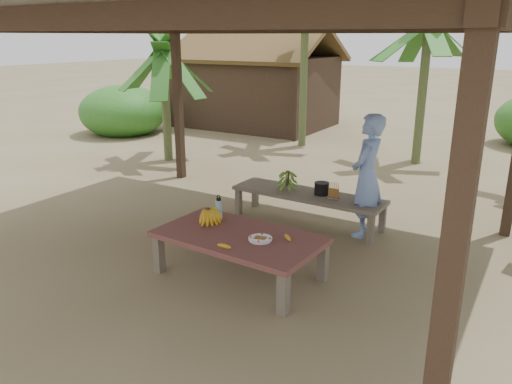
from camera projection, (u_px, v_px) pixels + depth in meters
The scene contains 17 objects.
ground at pixel (240, 250), 6.26m from camera, with size 80.00×80.00×0.00m, color brown.
pavilion at pixel (236, 16), 5.42m from camera, with size 6.60×5.60×2.95m.
work_table at pixel (239, 240), 5.47m from camera, with size 1.85×1.09×0.50m.
bench at pixel (308, 197), 7.07m from camera, with size 2.22×0.66×0.45m.
ripe_banana_bunch at pixel (208, 214), 5.80m from camera, with size 0.31×0.27×0.19m, color yellow, non-canonical shape.
plate at pixel (260, 239), 5.28m from camera, with size 0.26×0.26×0.04m.
loose_banana_front at pixel (224, 246), 5.10m from camera, with size 0.04×0.15×0.04m, color yellow.
loose_banana_side at pixel (288, 238), 5.31m from camera, with size 0.04×0.14×0.04m, color yellow.
water_flask at pixel (219, 208), 5.92m from camera, with size 0.08×0.08×0.29m.
green_banana_stalk at pixel (288, 180), 7.18m from camera, with size 0.26×0.26×0.29m, color #598C2D, non-canonical shape.
cooking_pot at pixel (322, 189), 6.96m from camera, with size 0.20×0.20×0.17m, color black.
skewer_rack at pixel (334, 191), 6.76m from camera, with size 0.18×0.08×0.24m, color #A57F47, non-canonical shape.
woman at pixel (367, 176), 6.53m from camera, with size 0.60×0.39×1.64m, color #6E8AD0.
hut at pixel (258, 88), 14.69m from camera, with size 4.40×3.43×2.85m.
banana_plant_n at pixel (428, 35), 9.77m from camera, with size 1.80×1.80×3.08m.
banana_plant_nw at pixel (306, 7), 11.29m from camera, with size 1.80×1.80×3.70m.
banana_plant_w at pixel (164, 64), 10.24m from camera, with size 1.80×1.80×2.50m.
Camera 1 is at (3.14, -4.83, 2.58)m, focal length 35.00 mm.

